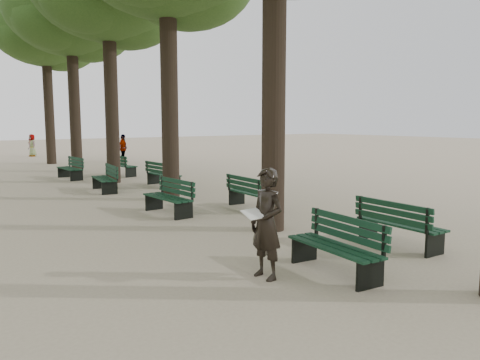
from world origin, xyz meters
TOP-DOWN VIEW (x-y plane):
  - ground at (0.00, 0.00)m, footprint 120.00×120.00m
  - tree_central_4 at (1.50, 18.00)m, footprint 6.00×6.00m
  - tree_central_5 at (1.50, 23.00)m, footprint 6.00×6.00m
  - bench_left_0 at (0.37, 0.05)m, footprint 0.74×1.85m
  - bench_left_1 at (0.37, 5.96)m, footprint 0.66×1.83m
  - bench_left_2 at (0.37, 10.86)m, footprint 0.79×1.86m
  - bench_left_3 at (0.37, 15.12)m, footprint 0.67×1.83m
  - bench_right_0 at (2.63, 0.47)m, footprint 0.64×1.82m
  - bench_right_1 at (2.63, 5.33)m, footprint 0.68×1.83m
  - bench_right_2 at (2.63, 10.87)m, footprint 0.68×1.83m
  - bench_right_3 at (2.63, 15.06)m, footprint 0.80×1.86m
  - man_with_map at (-0.65, 0.52)m, footprint 0.64×0.72m
  - pedestrian_d at (1.81, 29.55)m, footprint 0.48×0.80m
  - pedestrian_c at (5.26, 21.65)m, footprint 0.93×0.91m

SIDE VIEW (x-z plane):
  - ground at x=0.00m, z-range 0.00..0.00m
  - bench_left_0 at x=0.37m, z-range -0.19..0.73m
  - bench_left_1 at x=0.37m, z-range -0.19..0.73m
  - bench_left_2 at x=0.37m, z-range -0.19..0.73m
  - bench_left_3 at x=0.37m, z-range -0.19..0.73m
  - bench_right_0 at x=2.63m, z-range -0.19..0.73m
  - bench_right_1 at x=2.63m, z-range -0.19..0.73m
  - bench_right_2 at x=2.63m, z-range -0.19..0.73m
  - bench_right_3 at x=2.63m, z-range -0.19..0.73m
  - pedestrian_d at x=1.81m, z-range 0.00..1.53m
  - pedestrian_c at x=5.26m, z-range 0.00..1.66m
  - man_with_map at x=-0.65m, z-range 0.00..1.73m
  - tree_central_4 at x=1.50m, z-range 2.68..12.63m
  - tree_central_5 at x=1.50m, z-range 2.68..12.63m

